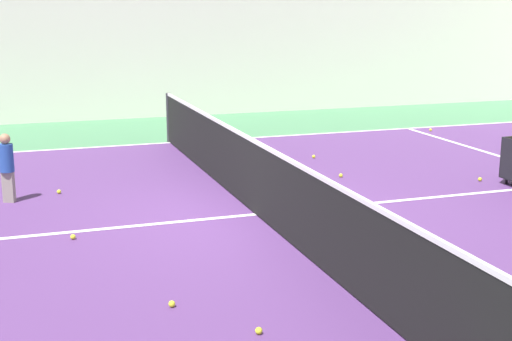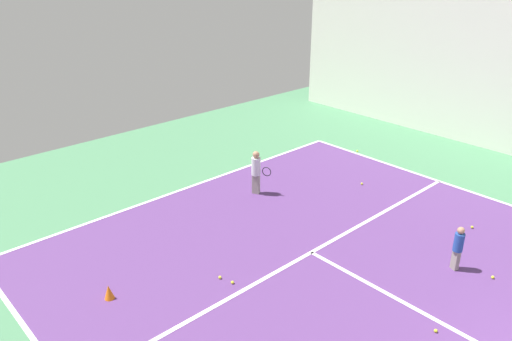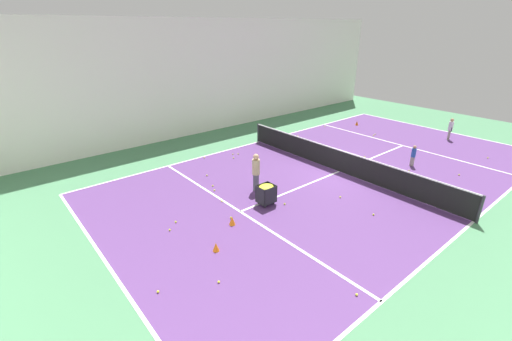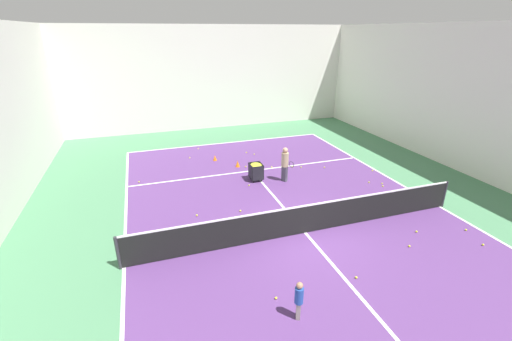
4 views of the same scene
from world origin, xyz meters
The scene contains 37 objects.
ground_plane centered at (0.00, 0.00, 0.00)m, with size 33.49×33.49×0.00m, color #477F56.
court_playing_area centered at (0.00, 0.00, 0.00)m, with size 11.89×21.79×0.00m.
line_baseline_far centered at (0.00, 10.89, 0.01)m, with size 11.89×0.10×0.00m, color white.
line_sideline_left centered at (-5.95, 0.00, 0.01)m, with size 0.10×21.79×0.00m, color white.
line_sideline_right centered at (5.95, 0.00, 0.01)m, with size 0.10×21.79×0.00m, color white.
line_service_far centered at (0.00, 5.99, 0.01)m, with size 11.89×0.10×0.00m, color white.
line_centre_service centered at (0.00, 0.00, 0.01)m, with size 0.10×11.98×0.00m, color white.
hall_enclosure_far centered at (0.00, 14.82, 3.46)m, with size 19.59×0.15×6.93m.
tennis_net centered at (0.00, 0.00, 0.57)m, with size 12.19×0.10×1.10m.
coach_at_net centered at (1.05, 4.33, 0.94)m, with size 0.50×0.63×1.64m.
child_midcourt centered at (-1.87, -3.38, 0.62)m, with size 0.28×0.28×1.07m.
ball_cart centered at (-0.18, 4.85, 0.59)m, with size 0.56×0.65×0.83m.
training_cone_0 centered at (-0.53, 6.76, 0.17)m, with size 0.23×0.23×0.33m, color orange.
training_cone_2 centered at (-1.44, 8.05, 0.15)m, with size 0.21×0.21×0.29m, color orange.
tennis_ball_0 centered at (0.86, 8.24, 0.04)m, with size 0.07×0.07×0.07m, color yellow.
tennis_ball_1 centered at (5.00, 2.31, 0.04)m, with size 0.07×0.07×0.07m, color yellow.
tennis_ball_2 centered at (2.83, -1.85, 0.04)m, with size 0.07×0.07×0.07m, color yellow.
tennis_ball_3 centered at (5.42, -1.69, 0.04)m, with size 0.07×0.07×0.07m, color yellow.
tennis_ball_5 centered at (-2.14, -2.63, 0.04)m, with size 0.07×0.07×0.07m, color yellow.
tennis_ball_7 centered at (-0.16, 6.55, 0.04)m, with size 0.07×0.07×0.07m, color yellow.
tennis_ball_8 centered at (0.52, 8.64, 0.04)m, with size 0.07×0.07×0.07m, color yellow.
tennis_ball_9 centered at (5.70, 4.02, 0.04)m, with size 0.07×0.07×0.07m, color yellow.
tennis_ball_10 centered at (-5.41, 6.31, 0.04)m, with size 0.07×0.07×0.07m, color yellow.
tennis_ball_12 centered at (-3.38, 2.36, 0.04)m, with size 0.07×0.07×0.07m, color yellow.
tennis_ball_13 centered at (-0.69, 4.32, 0.04)m, with size 0.07×0.07×0.07m, color yellow.
tennis_ball_14 centered at (5.15, 2.56, 0.04)m, with size 0.07×0.07×0.07m, color yellow.
tennis_ball_15 centered at (1.10, 6.08, 0.04)m, with size 0.07×0.07×0.07m, color yellow.
tennis_ball_16 centered at (-1.72, 2.17, 0.04)m, with size 0.07×0.07×0.07m, color yellow.
tennis_ball_17 centered at (3.63, 5.17, 0.04)m, with size 0.07×0.07×0.07m, color yellow.
tennis_ball_18 centered at (3.69, -1.22, 0.04)m, with size 0.07×0.07×0.07m, color yellow.
tennis_ball_19 centered at (2.11, 5.77, 0.04)m, with size 0.07×0.07×0.07m, color yellow.
tennis_ball_20 centered at (-1.98, 10.25, 0.04)m, with size 0.07×0.07×0.07m, color yellow.
tennis_ball_22 centered at (2.51, 5.58, 0.04)m, with size 0.07×0.07×0.07m, color yellow.
tennis_ball_23 centered at (-2.70, 8.80, 0.04)m, with size 0.07×0.07×0.07m, color yellow.
tennis_ball_24 centered at (5.17, -2.55, 0.04)m, with size 0.07×0.07×0.07m, color yellow.
tennis_ball_25 centered at (0.32, -2.61, 0.04)m, with size 0.07×0.07×0.07m, color yellow.
tennis_ball_27 centered at (4.67, 2.87, 0.04)m, with size 0.07×0.07×0.07m, color yellow.
Camera 4 is at (-4.88, -9.10, 6.53)m, focal length 24.00 mm.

